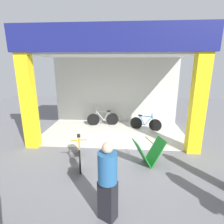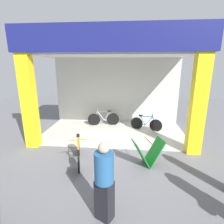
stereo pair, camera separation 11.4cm
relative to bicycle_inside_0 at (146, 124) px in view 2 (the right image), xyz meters
The scene contains 7 objects.
ground_plane 2.47m from the bicycle_inside_0, 125.86° to the right, with size 20.22×20.22×0.00m, color slate.
shop_facade 2.40m from the bicycle_inside_0, 165.82° to the right, with size 6.31×3.45×4.11m.
bicycle_inside_0 is the anchor object (origin of this frame).
bicycle_inside_1 2.06m from the bicycle_inside_0, 166.32° to the left, with size 1.53×0.42×0.84m.
bicycle_parked_0 3.75m from the bicycle_inside_0, 127.59° to the right, with size 0.54×1.58×0.90m.
sandwich_board_sign 2.93m from the bicycle_inside_0, 94.26° to the right, with size 1.01×0.76×0.81m.
pedestrian_1 5.11m from the bicycle_inside_0, 104.00° to the right, with size 0.49×0.49×1.62m.
Camera 2 is at (0.62, -5.78, 2.95)m, focal length 28.61 mm.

